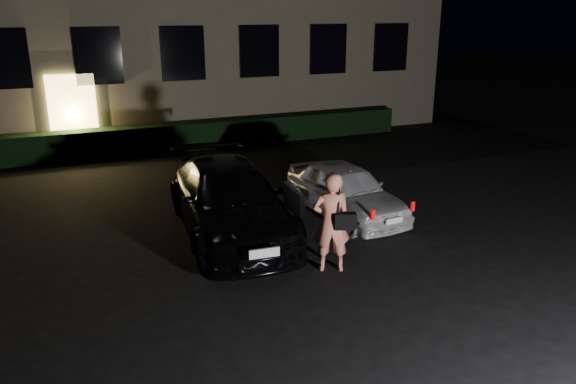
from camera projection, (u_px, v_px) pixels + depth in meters
name	position (u px, v px, depth m)	size (l,w,h in m)	color
ground	(342.00, 286.00, 9.30)	(80.00, 80.00, 0.00)	black
hedge	(191.00, 135.00, 18.36)	(15.00, 0.70, 0.85)	black
sedan	(230.00, 200.00, 11.30)	(2.34, 5.04, 1.41)	black
hatch	(346.00, 190.00, 12.28)	(1.71, 3.56, 1.17)	silver
man	(332.00, 222.00, 9.60)	(0.76, 0.64, 1.78)	#D87961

